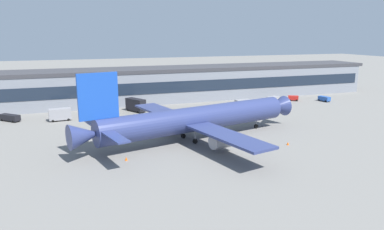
{
  "coord_description": "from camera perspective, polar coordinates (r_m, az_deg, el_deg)",
  "views": [
    {
      "loc": [
        -37.73,
        -71.52,
        24.15
      ],
      "look_at": [
        -9.16,
        8.2,
        5.0
      ],
      "focal_mm": 33.44,
      "sensor_mm": 36.0,
      "label": 1
    }
  ],
  "objects": [
    {
      "name": "traffic_cone_1",
      "position": [
        71.7,
        -10.46,
        -6.86
      ],
      "size": [
        0.56,
        0.56,
        0.7
      ],
      "primitive_type": "cone",
      "color": "#F2590C",
      "rests_on": "ground_plane"
    },
    {
      "name": "airliner",
      "position": [
        82.68,
        0.41,
        -0.67
      ],
      "size": [
        57.64,
        49.46,
        16.99
      ],
      "color": "navy",
      "rests_on": "ground_plane"
    },
    {
      "name": "catering_truck",
      "position": [
        115.48,
        -9.02,
        1.67
      ],
      "size": [
        5.7,
        7.57,
        4.15
      ],
      "color": "black",
      "rests_on": "ground_plane"
    },
    {
      "name": "belt_loader",
      "position": [
        113.65,
        -27.0,
        -0.34
      ],
      "size": [
        5.95,
        5.93,
        1.95
      ],
      "color": "black",
      "rests_on": "ground_plane"
    },
    {
      "name": "traffic_cone_0",
      "position": [
        82.84,
        15.05,
        -4.4
      ],
      "size": [
        0.57,
        0.57,
        0.71
      ],
      "primitive_type": "cone",
      "color": "#F2590C",
      "rests_on": "ground_plane"
    },
    {
      "name": "crew_van",
      "position": [
        122.47,
        8.05,
        1.94
      ],
      "size": [
        5.34,
        2.58,
        2.55
      ],
      "color": "gray",
      "rests_on": "ground_plane"
    },
    {
      "name": "stair_truck",
      "position": [
        108.59,
        -20.25,
        0.16
      ],
      "size": [
        6.17,
        2.85,
        3.55
      ],
      "color": "gray",
      "rests_on": "ground_plane"
    },
    {
      "name": "terminal_building",
      "position": [
        134.64,
        -3.28,
        5.04
      ],
      "size": [
        163.8,
        17.83,
        12.24
      ],
      "color": "gray",
      "rests_on": "ground_plane"
    },
    {
      "name": "pushback_tractor",
      "position": [
        135.15,
        12.82,
        2.58
      ],
      "size": [
        5.44,
        4.3,
        1.75
      ],
      "color": "gray",
      "rests_on": "ground_plane"
    },
    {
      "name": "baggage_tug",
      "position": [
        138.19,
        15.86,
        2.65
      ],
      "size": [
        4.12,
        3.54,
        1.85
      ],
      "color": "red",
      "rests_on": "ground_plane"
    },
    {
      "name": "follow_me_car",
      "position": [
        140.4,
        20.31,
        2.49
      ],
      "size": [
        2.59,
        4.65,
        1.85
      ],
      "color": "#2651A5",
      "rests_on": "ground_plane"
    },
    {
      "name": "ground_plane",
      "position": [
        84.39,
        7.77,
        -4.01
      ],
      "size": [
        600.0,
        600.0,
        0.0
      ],
      "primitive_type": "plane",
      "color": "slate"
    }
  ]
}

